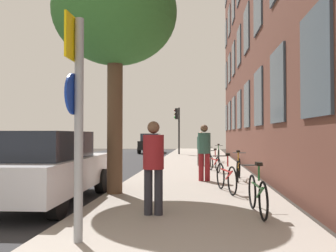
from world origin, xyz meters
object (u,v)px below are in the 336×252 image
at_px(bicycle_1, 226,177).
at_px(bicycle_5, 219,155).
at_px(car_0, 47,167).
at_px(pedestrian_1, 204,149).
at_px(car_1, 151,143).
at_px(tree_near, 115,15).
at_px(sign_post, 77,109).
at_px(bicycle_0, 257,194).
at_px(traffic_light, 178,122).
at_px(bicycle_2, 239,168).
at_px(pedestrian_2, 201,146).
at_px(bicycle_4, 209,158).
at_px(pedestrian_0, 153,161).
at_px(bicycle_3, 214,163).

xyz_separation_m(bicycle_1, bicycle_5, (0.31, 9.60, -0.01)).
bearing_deg(car_0, pedestrian_1, 43.47).
bearing_deg(pedestrian_1, car_1, 103.27).
bearing_deg(tree_near, sign_post, -83.48).
distance_m(sign_post, bicycle_0, 3.57).
xyz_separation_m(pedestrian_1, car_0, (-3.53, -3.34, -0.27)).
bearing_deg(pedestrian_1, bicycle_1, -75.51).
relative_size(sign_post, car_0, 0.67).
relative_size(traffic_light, bicycle_2, 2.09).
bearing_deg(bicycle_1, pedestrian_2, 94.84).
distance_m(sign_post, car_1, 24.39).
bearing_deg(bicycle_4, bicycle_5, 76.91).
height_order(bicycle_0, pedestrian_0, pedestrian_0).
height_order(bicycle_2, pedestrian_2, pedestrian_2).
distance_m(bicycle_0, car_1, 22.96).
xyz_separation_m(bicycle_0, car_0, (-4.44, 1.08, 0.35)).
relative_size(bicycle_5, pedestrian_0, 0.96).
xyz_separation_m(bicycle_3, pedestrian_1, (-0.42, -2.77, 0.65)).
height_order(pedestrian_0, pedestrian_2, pedestrian_0).
bearing_deg(pedestrian_2, traffic_light, 100.37).
bearing_deg(bicycle_2, pedestrian_0, -112.20).
bearing_deg(bicycle_1, bicycle_0, -80.90).
height_order(traffic_light, pedestrian_2, traffic_light).
relative_size(pedestrian_2, car_0, 0.34).
bearing_deg(car_1, pedestrian_0, -81.75).
relative_size(sign_post, bicycle_3, 1.90).
bearing_deg(bicycle_4, bicycle_1, -88.01).
bearing_deg(car_0, bicycle_4, 65.95).
bearing_deg(pedestrian_1, bicycle_3, 81.48).
bearing_deg(pedestrian_0, bicycle_4, 82.84).
bearing_deg(bicycle_3, bicycle_5, 85.04).
bearing_deg(bicycle_3, bicycle_0, -86.09).
bearing_deg(car_0, bicycle_3, 57.19).
bearing_deg(bicycle_4, car_0, -114.05).
relative_size(bicycle_0, pedestrian_2, 1.04).
bearing_deg(car_0, bicycle_2, 38.86).
xyz_separation_m(bicycle_2, car_1, (-5.32, 17.57, 0.35)).
relative_size(pedestrian_0, car_1, 0.41).
bearing_deg(bicycle_5, tree_near, -106.90).
bearing_deg(car_0, bicycle_0, -13.71).
xyz_separation_m(bicycle_5, car_1, (-5.07, 10.37, 0.35)).
bearing_deg(tree_near, bicycle_0, -32.22).
distance_m(traffic_light, tree_near, 17.10).
relative_size(bicycle_4, bicycle_5, 1.06).
bearing_deg(bicycle_1, tree_near, -171.04).
relative_size(pedestrian_1, car_1, 0.42).
relative_size(bicycle_0, pedestrian_0, 0.97).
xyz_separation_m(tree_near, bicycle_0, (3.12, -1.97, -4.05)).
bearing_deg(pedestrian_2, car_1, 108.13).
bearing_deg(pedestrian_2, pedestrian_0, -94.94).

